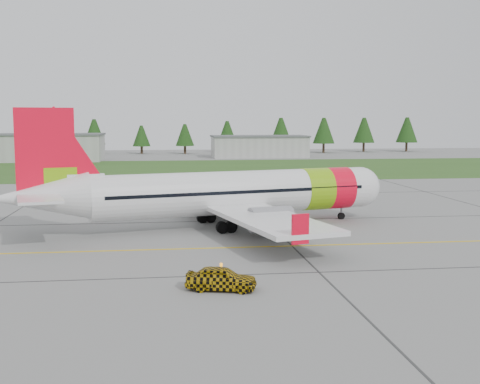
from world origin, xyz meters
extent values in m
plane|color=gray|center=(0.00, 0.00, 0.00)|extent=(320.00, 320.00, 0.00)
cylinder|color=white|center=(6.79, 17.04, 3.06)|extent=(25.84, 9.86, 3.85)
sphere|color=white|center=(19.25, 20.10, 3.06)|extent=(3.85, 3.85, 3.85)
cone|color=white|center=(-9.02, 13.15, 3.41)|extent=(7.63, 5.39, 3.85)
cube|color=black|center=(19.54, 20.17, 3.41)|extent=(2.15, 2.87, 0.55)
cylinder|color=#7EB90D|center=(14.46, 18.92, 3.06)|extent=(3.43, 4.43, 3.93)
cylinder|color=#F70824|center=(16.76, 19.48, 3.06)|extent=(3.05, 4.33, 3.93)
cube|color=white|center=(6.31, 16.92, 1.97)|extent=(12.81, 31.97, 0.36)
cube|color=#F70824|center=(1.61, 31.93, 2.52)|extent=(1.19, 0.46, 1.97)
cube|color=#F70824|center=(9.10, 1.44, 2.52)|extent=(1.19, 0.46, 1.97)
cylinder|color=gray|center=(6.46, 22.54, 1.43)|extent=(3.95, 2.86, 2.07)
cylinder|color=gray|center=(9.05, 12.00, 1.43)|extent=(3.95, 2.86, 2.07)
cube|color=#F70824|center=(-8.83, 13.20, 6.71)|extent=(4.49, 1.43, 7.50)
cube|color=#7EB90D|center=(-7.78, 13.46, 4.54)|extent=(2.59, 1.01, 2.37)
cube|color=white|center=(-9.50, 13.03, 3.65)|extent=(5.77, 11.78, 0.22)
cylinder|color=slate|center=(17.34, 19.63, 0.69)|extent=(0.18, 0.18, 1.38)
cylinder|color=black|center=(17.34, 19.63, 0.34)|extent=(0.72, 0.43, 0.67)
cylinder|color=slate|center=(4.70, 19.37, 0.94)|extent=(0.22, 0.22, 1.88)
cylinder|color=black|center=(4.31, 19.27, 0.51)|extent=(1.10, 0.68, 1.03)
cylinder|color=slate|center=(6.01, 14.00, 0.94)|extent=(0.22, 0.22, 1.88)
cylinder|color=black|center=(5.63, 13.90, 0.51)|extent=(1.10, 0.68, 1.03)
imported|color=gold|center=(3.54, -3.14, 1.99)|extent=(1.71, 1.89, 3.98)
imported|color=white|center=(-13.50, 51.17, 2.37)|extent=(2.14, 2.09, 4.73)
cube|color=#30561E|center=(0.00, 82.00, 0.01)|extent=(320.00, 50.00, 0.03)
cube|color=gold|center=(0.00, 8.00, 0.01)|extent=(120.00, 0.25, 0.02)
cube|color=#A8A8A3|center=(-30.00, 110.00, 3.00)|extent=(32.00, 14.00, 6.00)
cube|color=#A8A8A3|center=(25.00, 118.00, 2.60)|extent=(24.00, 12.00, 5.20)
camera|label=1|loc=(0.44, -35.83, 9.46)|focal=45.00mm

